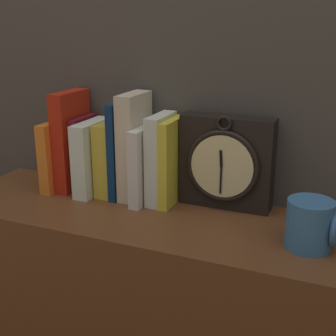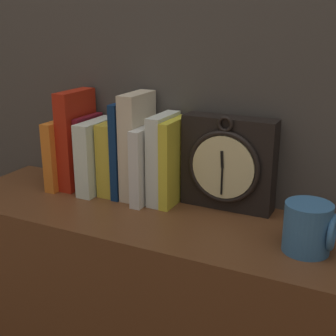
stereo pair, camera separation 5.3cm
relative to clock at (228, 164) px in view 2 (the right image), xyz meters
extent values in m
cube|color=black|center=(0.00, 0.01, 0.00)|extent=(0.22, 0.06, 0.22)
torus|color=black|center=(0.00, -0.03, 0.00)|extent=(0.17, 0.01, 0.17)
cylinder|color=beige|center=(0.00, -0.03, 0.00)|extent=(0.15, 0.01, 0.15)
cube|color=black|center=(0.00, -0.04, 0.02)|extent=(0.01, 0.00, 0.04)
cube|color=black|center=(0.00, -0.04, -0.03)|extent=(0.00, 0.00, 0.06)
torus|color=black|center=(0.00, -0.03, 0.10)|extent=(0.04, 0.01, 0.04)
cube|color=orange|center=(-0.44, -0.04, -0.02)|extent=(0.03, 0.15, 0.18)
cube|color=red|center=(-0.40, -0.03, 0.02)|extent=(0.04, 0.13, 0.25)
cube|color=maroon|center=(-0.37, -0.02, -0.01)|extent=(0.02, 0.11, 0.19)
cube|color=white|center=(-0.34, -0.04, -0.02)|extent=(0.04, 0.14, 0.18)
cube|color=gold|center=(-0.29, -0.02, -0.02)|extent=(0.04, 0.12, 0.18)
cube|color=navy|center=(-0.26, -0.03, 0.01)|extent=(0.02, 0.12, 0.24)
cube|color=beige|center=(-0.22, -0.03, 0.02)|extent=(0.04, 0.12, 0.26)
cube|color=silver|center=(-0.19, -0.04, -0.02)|extent=(0.03, 0.14, 0.19)
cube|color=silver|center=(-0.15, -0.03, 0.00)|extent=(0.03, 0.12, 0.21)
cube|color=yellow|center=(-0.12, -0.03, -0.01)|extent=(0.02, 0.12, 0.21)
cylinder|color=teal|center=(0.21, -0.14, -0.06)|extent=(0.09, 0.09, 0.10)
torus|color=teal|center=(0.26, -0.14, -0.06)|extent=(0.01, 0.07, 0.07)
camera|label=1|loc=(0.28, -1.00, 0.32)|focal=50.00mm
camera|label=2|loc=(0.33, -0.98, 0.32)|focal=50.00mm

